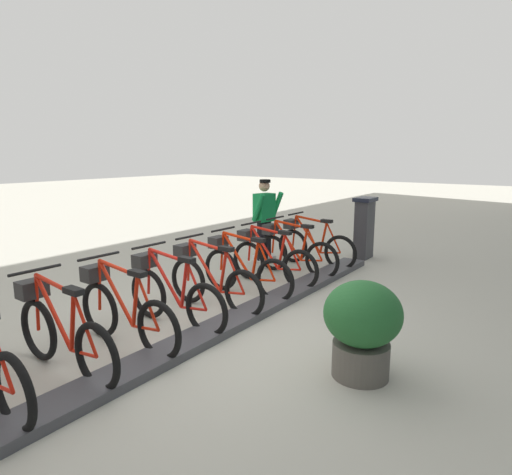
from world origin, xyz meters
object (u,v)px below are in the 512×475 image
(bike_docked_1, at_px, (293,251))
(bike_docked_7, at_px, (61,332))
(bike_docked_2, at_px, (270,259))
(bike_docked_0, at_px, (312,244))
(planter_bush, at_px, (362,324))
(payment_kiosk, at_px, (364,227))
(worker_near_rack, at_px, (265,217))
(bike_docked_6, at_px, (123,310))
(bike_docked_5, at_px, (171,293))
(bike_docked_4, at_px, (211,280))
(bike_docked_3, at_px, (243,268))

(bike_docked_1, height_order, bike_docked_7, same)
(bike_docked_2, bearing_deg, bike_docked_0, -90.00)
(planter_bush, bearing_deg, bike_docked_1, -48.95)
(payment_kiosk, relative_size, worker_near_rack, 0.77)
(bike_docked_1, xyz_separation_m, bike_docked_6, (0.00, 3.75, 0.00))
(bike_docked_1, bearing_deg, bike_docked_5, 90.00)
(bike_docked_4, xyz_separation_m, worker_near_rack, (0.99, -2.79, 0.48))
(bike_docked_3, bearing_deg, payment_kiosk, -99.45)
(payment_kiosk, bearing_deg, worker_near_rack, 41.70)
(bike_docked_1, relative_size, bike_docked_3, 1.00)
(bike_docked_0, relative_size, bike_docked_3, 1.00)
(bike_docked_3, xyz_separation_m, bike_docked_7, (0.00, 3.00, 0.00))
(bike_docked_2, distance_m, bike_docked_5, 2.25)
(bike_docked_2, distance_m, bike_docked_3, 0.75)
(bike_docked_0, height_order, bike_docked_2, same)
(bike_docked_6, bearing_deg, payment_kiosk, -95.74)
(bike_docked_6, distance_m, bike_docked_7, 0.75)
(bike_docked_3, height_order, bike_docked_6, same)
(bike_docked_1, bearing_deg, bike_docked_4, 90.00)
(bike_docked_2, height_order, bike_docked_5, same)
(bike_docked_3, relative_size, bike_docked_7, 1.00)
(bike_docked_0, bearing_deg, bike_docked_7, 90.00)
(bike_docked_0, bearing_deg, bike_docked_4, 90.00)
(bike_docked_7, bearing_deg, payment_kiosk, -95.07)
(bike_docked_0, relative_size, bike_docked_7, 1.00)
(bike_docked_5, distance_m, bike_docked_6, 0.75)
(payment_kiosk, relative_size, bike_docked_6, 0.74)
(bike_docked_3, distance_m, bike_docked_6, 2.25)
(payment_kiosk, xyz_separation_m, bike_docked_1, (0.57, 1.93, -0.24))
(bike_docked_3, xyz_separation_m, bike_docked_5, (0.00, 1.50, 0.00))
(payment_kiosk, distance_m, planter_bush, 5.14)
(bike_docked_6, bearing_deg, bike_docked_0, -90.00)
(payment_kiosk, bearing_deg, bike_docked_5, 83.39)
(bike_docked_1, distance_m, bike_docked_4, 2.25)
(payment_kiosk, height_order, bike_docked_1, payment_kiosk)
(bike_docked_1, bearing_deg, bike_docked_6, 90.00)
(worker_near_rack, height_order, planter_bush, worker_near_rack)
(bike_docked_6, bearing_deg, bike_docked_7, 90.00)
(bike_docked_2, xyz_separation_m, bike_docked_4, (0.00, 1.50, 0.00))
(bike_docked_0, bearing_deg, payment_kiosk, -115.81)
(bike_docked_1, distance_m, planter_bush, 3.77)
(bike_docked_4, relative_size, bike_docked_6, 1.00)
(bike_docked_0, height_order, bike_docked_7, same)
(bike_docked_3, xyz_separation_m, bike_docked_4, (0.00, 0.75, 0.00))
(bike_docked_4, bearing_deg, bike_docked_3, -90.00)
(bike_docked_1, relative_size, bike_docked_5, 1.00)
(bike_docked_5, xyz_separation_m, bike_docked_6, (0.00, 0.75, 0.00))
(bike_docked_7, bearing_deg, bike_docked_2, -90.00)
(payment_kiosk, relative_size, planter_bush, 1.32)
(bike_docked_0, bearing_deg, bike_docked_6, 90.00)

